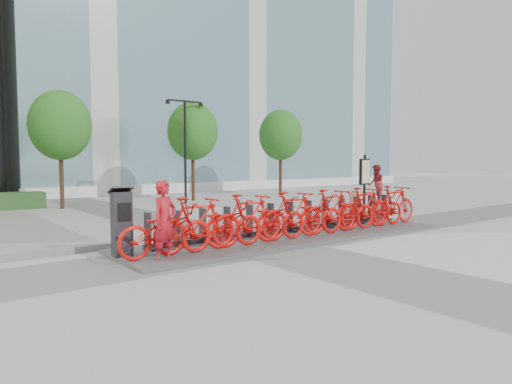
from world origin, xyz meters
TOP-DOWN VIEW (x-y plane):
  - ground at (0.00, 0.00)m, footprint 120.00×120.00m
  - glass_building at (14.00, 26.00)m, footprint 32.00×16.00m
  - tree_1 at (-1.50, 12.00)m, footprint 2.60×2.60m
  - tree_2 at (5.00, 12.00)m, footprint 2.60×2.60m
  - tree_3 at (11.00, 12.00)m, footprint 2.60×2.60m
  - streetlamp at (4.00, 11.00)m, footprint 2.00×0.20m
  - dock_pad at (1.30, 0.30)m, footprint 9.60×2.40m
  - dock_rail_posts at (1.72, 0.77)m, footprint 8.74×0.50m
  - bike_0 at (-2.60, -0.05)m, footprint 2.11×0.74m
  - bike_1 at (-1.88, -0.05)m, footprint 2.05×0.58m
  - bike_2 at (-1.16, -0.05)m, footprint 2.11×0.74m
  - bike_3 at (-0.44, -0.05)m, footprint 2.05×0.58m
  - bike_4 at (0.28, -0.05)m, footprint 2.11×0.74m
  - bike_5 at (1.00, -0.05)m, footprint 2.05×0.58m
  - bike_6 at (1.72, -0.05)m, footprint 2.11×0.74m
  - bike_7 at (2.44, -0.05)m, footprint 2.05×0.58m
  - bike_8 at (3.16, -0.05)m, footprint 2.11×0.74m
  - bike_9 at (3.88, -0.05)m, footprint 2.05×0.58m
  - bike_10 at (4.60, -0.05)m, footprint 2.11×0.74m
  - bike_11 at (5.32, -0.05)m, footprint 2.05×0.58m
  - kiosk at (-3.32, 0.55)m, footprint 0.49×0.42m
  - worker_red at (-2.72, -0.25)m, footprint 0.72×0.60m
  - pedestrian at (11.52, 5.39)m, footprint 1.16×1.15m
  - construction_barrel at (5.96, 2.03)m, footprint 0.64×0.64m
  - map_sign at (7.90, 3.20)m, footprint 0.77×0.27m

SIDE VIEW (x-z plane):
  - ground at x=0.00m, z-range 0.00..0.00m
  - dock_pad at x=1.30m, z-range 0.00..0.08m
  - construction_barrel at x=5.96m, z-range 0.00..0.96m
  - dock_rail_posts at x=1.72m, z-range 0.08..0.93m
  - bike_0 at x=-2.60m, z-range 0.08..1.19m
  - bike_2 at x=-1.16m, z-range 0.08..1.19m
  - bike_4 at x=0.28m, z-range 0.08..1.19m
  - bike_6 at x=1.72m, z-range 0.08..1.19m
  - bike_8 at x=3.16m, z-range 0.08..1.19m
  - bike_10 at x=4.60m, z-range 0.08..1.19m
  - bike_1 at x=-1.88m, z-range 0.08..1.31m
  - bike_3 at x=-0.44m, z-range 0.08..1.31m
  - bike_5 at x=1.00m, z-range 0.08..1.31m
  - bike_7 at x=2.44m, z-range 0.08..1.31m
  - bike_9 at x=3.88m, z-range 0.08..1.31m
  - bike_11 at x=5.32m, z-range 0.08..1.31m
  - kiosk at x=-3.32m, z-range 0.05..1.54m
  - worker_red at x=-2.72m, z-range 0.00..1.70m
  - pedestrian at x=11.52m, z-range 0.00..1.89m
  - map_sign at x=7.90m, z-range 0.37..2.70m
  - streetlamp at x=4.00m, z-range 0.63..5.63m
  - tree_1 at x=-1.50m, z-range 1.04..6.14m
  - tree_2 at x=5.00m, z-range 1.04..6.14m
  - tree_3 at x=11.00m, z-range 1.04..6.14m
  - glass_building at x=14.00m, z-range 0.00..24.00m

